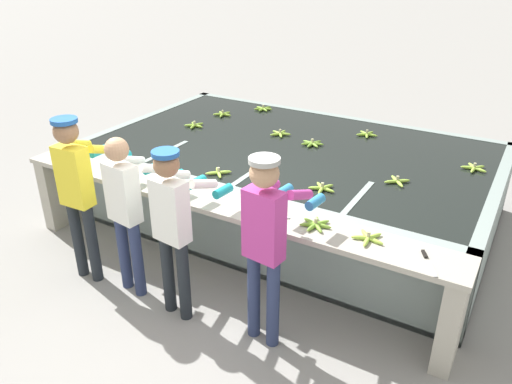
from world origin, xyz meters
The scene contains 21 objects.
ground_plane centered at (0.00, 0.00, 0.00)m, with size 80.00×80.00×0.00m, color gray.
wash_tank centered at (0.00, 1.90, 0.45)m, with size 4.76×2.92×0.92m.
work_ledge centered at (0.00, 0.23, 0.66)m, with size 4.76×0.45×0.92m.
worker_0 centered at (-1.14, -0.37, 1.04)m, with size 0.42×0.73×1.71m.
worker_1 centered at (-0.59, -0.31, 0.96)m, with size 0.47×0.73×1.61m.
worker_2 centered at (0.02, -0.36, 0.98)m, with size 0.45×0.73×1.62m.
worker_3 centered at (0.87, -0.26, 1.04)m, with size 0.46×0.74×1.70m.
banana_bunch_floating_0 centered at (-0.30, 2.17, 0.94)m, with size 0.28×0.27×0.08m.
banana_bunch_floating_1 centered at (0.82, 0.95, 0.94)m, with size 0.27×0.27×0.08m.
banana_bunch_floating_2 centered at (2.04, 2.25, 0.94)m, with size 0.28×0.27×0.08m.
banana_bunch_floating_3 centered at (-1.45, 1.88, 0.94)m, with size 0.27×0.28×0.08m.
banana_bunch_floating_4 centered at (0.21, 2.05, 0.94)m, with size 0.28×0.27×0.08m.
banana_bunch_floating_5 centered at (-0.28, 0.74, 0.94)m, with size 0.23×0.23×0.08m.
banana_bunch_floating_6 centered at (-1.40, 2.49, 0.94)m, with size 0.26×0.28×0.08m.
banana_bunch_floating_7 centered at (1.42, 1.48, 0.94)m, with size 0.24×0.24×0.08m.
banana_bunch_floating_8 centered at (0.67, 2.71, 0.94)m, with size 0.27×0.28×0.08m.
banana_bunch_floating_9 centered at (-1.04, 3.03, 0.94)m, with size 0.28×0.28×0.08m.
banana_bunch_ledge_0 centered at (1.07, 0.24, 0.94)m, with size 0.28×0.28×0.08m.
banana_bunch_ledge_1 centered at (1.53, 0.26, 0.94)m, with size 0.28×0.27×0.08m.
knife_0 centered at (2.02, 0.20, 0.93)m, with size 0.19×0.32×0.02m.
knife_1 centered at (0.59, 0.20, 0.93)m, with size 0.35×0.10×0.02m.
Camera 1 is at (2.52, -3.23, 3.07)m, focal length 35.00 mm.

